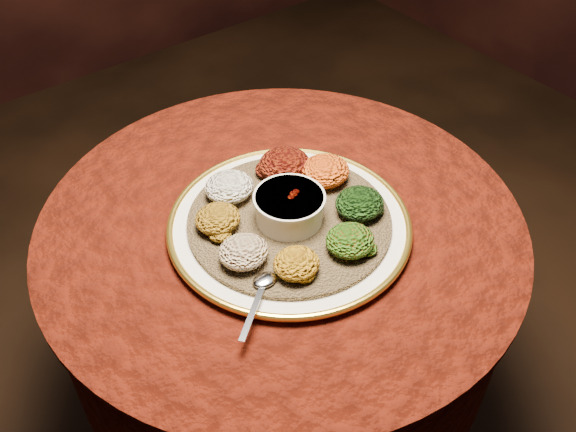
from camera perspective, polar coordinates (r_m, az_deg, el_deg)
table at (r=1.39m, az=-0.57°, el=-5.67°), size 0.96×0.96×0.73m
platter at (r=1.23m, az=0.12°, el=-0.77°), size 0.50×0.50×0.02m
injera at (r=1.22m, az=0.12°, el=-0.41°), size 0.44×0.44×0.01m
stew_bowl at (r=1.20m, az=0.12°, el=0.90°), size 0.14×0.14×0.06m
spoon at (r=1.10m, az=-2.22°, el=-6.10°), size 0.13×0.10×0.01m
portion_ayib at (r=1.26m, az=-5.26°, el=2.59°), size 0.10×0.09×0.05m
portion_kitfo at (r=1.31m, az=-0.32°, el=4.63°), size 0.11×0.10×0.05m
portion_tikil at (r=1.29m, az=3.29°, el=4.02°), size 0.10×0.10×0.05m
portion_gomen at (r=1.23m, az=6.38°, el=1.13°), size 0.10×0.09×0.05m
portion_mixveg at (r=1.15m, az=5.53°, el=-2.18°), size 0.09×0.09×0.04m
portion_kik at (r=1.11m, az=0.75°, el=-4.24°), size 0.08×0.08×0.04m
portion_timatim at (r=1.13m, az=-3.98°, el=-3.19°), size 0.09×0.09×0.04m
portion_shiro at (r=1.20m, az=-6.26°, el=-0.24°), size 0.09×0.08×0.04m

